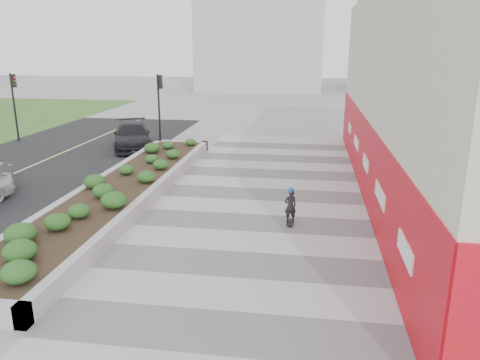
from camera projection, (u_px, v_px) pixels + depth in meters
The scene contains 10 objects.
ground at pixel (229, 298), 11.23m from camera, with size 160.00×160.00×0.00m, color gray.
walkway at pixel (246, 246), 14.08m from camera, with size 8.00×36.00×0.01m, color #A8A8AD.
building at pixel (450, 96), 17.67m from camera, with size 6.04×24.08×8.00m.
planter at pixel (122, 187), 18.54m from camera, with size 3.00×18.00×0.90m.
traffic_signal_near at pixel (160, 99), 28.12m from camera, with size 0.33×0.28×4.20m.
traffic_signal_far at pixel (14, 97), 28.95m from camera, with size 0.33×0.28×4.20m.
distant_bldg_north_l at pixel (262, 13), 61.44m from camera, with size 16.00×12.00×20.00m, color #ADAAA3.
manhole_cover at pixel (262, 248), 14.01m from camera, with size 0.44×0.44×0.01m, color #595654.
skateboarder at pixel (290, 206), 15.67m from camera, with size 0.49×0.72×1.29m.
car_dark at pixel (132, 136), 27.40m from camera, with size 2.07×5.09×1.48m, color black.
Camera 1 is at (1.74, -9.86, 5.83)m, focal length 35.00 mm.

